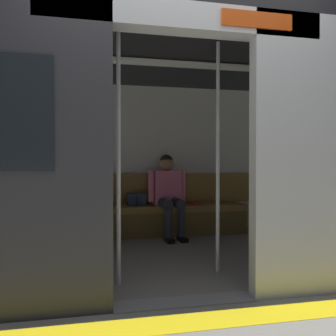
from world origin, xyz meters
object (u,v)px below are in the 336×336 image
object	(u,v)px
handbag	(136,200)
grab_pole_door	(119,157)
bench_seat	(147,213)
train_car	(151,118)
grab_pole_far	(218,158)
person_seated	(168,190)
book	(194,203)

from	to	relation	value
handbag	grab_pole_door	xyz separation A→B (m)	(0.33, 1.83, 0.57)
bench_seat	handbag	world-z (taller)	handbag
grab_pole_door	train_car	bearing A→B (deg)	-117.18
grab_pole_door	grab_pole_far	size ratio (longest dim) A/B	1.00
bench_seat	grab_pole_door	size ratio (longest dim) A/B	1.34
person_seated	bench_seat	bearing A→B (deg)	-9.83
train_car	grab_pole_far	bearing A→B (deg)	131.05
train_car	book	xyz separation A→B (m)	(-0.80, -1.08, -1.09)
handbag	person_seated	bearing A→B (deg)	167.42
grab_pole_door	person_seated	bearing A→B (deg)	-114.10
train_car	grab_pole_door	size ratio (longest dim) A/B	2.93
person_seated	grab_pole_door	distance (m)	1.94
grab_pole_door	book	bearing A→B (deg)	-122.93
bench_seat	person_seated	world-z (taller)	person_seated
train_car	book	distance (m)	1.73
book	grab_pole_far	distance (m)	1.84
grab_pole_far	handbag	bearing A→B (deg)	-70.22
train_car	grab_pole_door	xyz separation A→B (m)	(0.39, 0.76, -0.45)
grab_pole_far	book	bearing A→B (deg)	-98.47
train_car	handbag	bearing A→B (deg)	-86.60
train_car	grab_pole_door	world-z (taller)	train_car
train_car	handbag	xyz separation A→B (m)	(0.06, -1.07, -1.02)
book	grab_pole_far	bearing A→B (deg)	70.50
bench_seat	grab_pole_door	distance (m)	1.99
person_seated	handbag	distance (m)	0.48
train_car	handbag	size ratio (longest dim) A/B	24.62
train_car	grab_pole_door	distance (m)	0.97
bench_seat	grab_pole_far	xyz separation A→B (m)	(-0.47, 1.65, 0.76)
person_seated	grab_pole_door	bearing A→B (deg)	65.90
handbag	book	size ratio (longest dim) A/B	1.18
grab_pole_far	person_seated	bearing A→B (deg)	-84.16
book	train_car	bearing A→B (deg)	42.38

